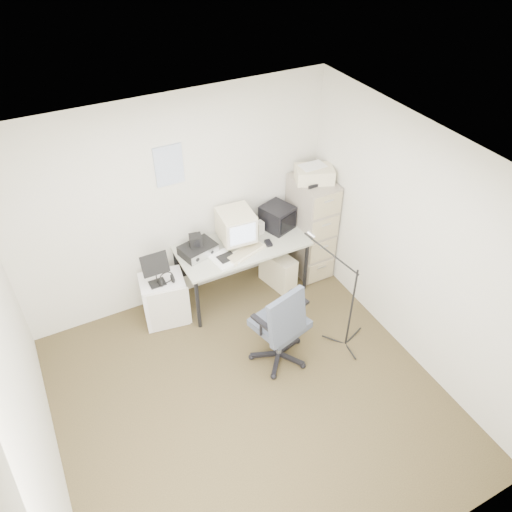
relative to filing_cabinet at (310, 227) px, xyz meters
name	(u,v)px	position (x,y,z in m)	size (l,w,h in m)	color
floor	(251,400)	(-1.58, -1.48, -0.66)	(3.60, 3.60, 0.01)	#392E1D
ceiling	(248,180)	(-1.58, -1.48, 1.85)	(3.60, 3.60, 0.01)	white
wall_back	(175,206)	(-1.58, 0.32, 0.60)	(3.60, 0.02, 2.50)	beige
wall_front	(388,504)	(-1.58, -3.28, 0.60)	(3.60, 0.02, 2.50)	beige
wall_left	(23,393)	(-3.38, -1.48, 0.60)	(0.02, 3.60, 2.50)	beige
wall_right	(416,249)	(0.22, -1.48, 0.60)	(0.02, 3.60, 2.50)	beige
wall_calendar	(169,165)	(-1.60, 0.31, 1.10)	(0.30, 0.02, 0.44)	white
filing_cabinet	(310,227)	(0.00, 0.00, 0.00)	(0.40, 0.60, 1.30)	gray
printer	(314,174)	(0.00, 0.01, 0.73)	(0.43, 0.29, 0.16)	beige
desk	(243,269)	(-0.95, -0.03, -0.29)	(1.50, 0.70, 0.73)	#ACAD98
crt_monitor	(236,228)	(-0.99, 0.04, 0.29)	(0.37, 0.39, 0.41)	beige
crt_tv	(277,217)	(-0.43, 0.09, 0.22)	(0.32, 0.33, 0.29)	black
desk_speaker	(260,228)	(-0.67, 0.08, 0.16)	(0.08, 0.08, 0.16)	beige
keyboard	(245,252)	(-0.99, -0.19, 0.09)	(0.49, 0.17, 0.03)	beige
mouse	(268,243)	(-0.68, -0.16, 0.10)	(0.07, 0.11, 0.03)	black
radio_receiver	(198,249)	(-1.46, 0.05, 0.14)	(0.39, 0.28, 0.11)	black
radio_speaker	(196,240)	(-1.47, 0.07, 0.26)	(0.13, 0.12, 0.13)	black
papers	(223,259)	(-1.26, -0.19, 0.09)	(0.23, 0.32, 0.02)	white
pc_tower	(278,270)	(-0.50, -0.10, -0.42)	(0.22, 0.48, 0.45)	beige
office_chair	(280,322)	(-1.07, -1.13, -0.11)	(0.63, 0.63, 1.09)	#4C545E
side_cart	(164,299)	(-1.94, -0.02, -0.35)	(0.48, 0.38, 0.59)	silver
music_stand	(155,269)	(-2.00, -0.07, 0.15)	(0.29, 0.15, 0.42)	black
headphones	(167,280)	(-1.90, -0.12, 0.00)	(0.17, 0.17, 0.03)	black
mic_stand	(353,298)	(-0.32, -1.31, 0.05)	(0.02, 0.02, 1.39)	black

